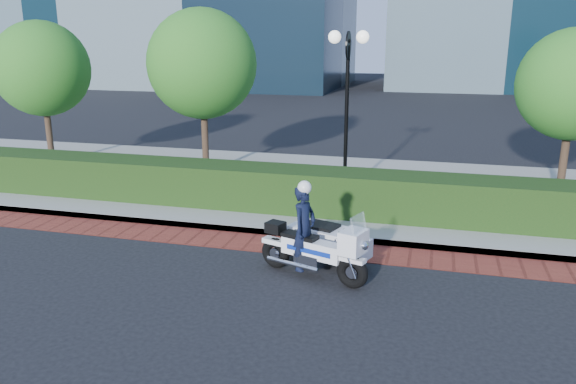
% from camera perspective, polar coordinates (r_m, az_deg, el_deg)
% --- Properties ---
extents(ground, '(120.00, 120.00, 0.00)m').
position_cam_1_polar(ground, '(10.52, -4.42, -8.09)').
color(ground, black).
rests_on(ground, ground).
extents(brick_strip, '(60.00, 1.00, 0.01)m').
position_cam_1_polar(brick_strip, '(11.84, -2.03, -5.28)').
color(brick_strip, maroon).
rests_on(brick_strip, ground).
extents(sidewalk, '(60.00, 8.00, 0.15)m').
position_cam_1_polar(sidewalk, '(15.97, 2.65, 0.49)').
color(sidewalk, gray).
rests_on(sidewalk, ground).
extents(hedge_main, '(18.00, 1.20, 1.00)m').
position_cam_1_polar(hedge_main, '(13.57, 0.52, 0.31)').
color(hedge_main, black).
rests_on(hedge_main, sidewalk).
extents(lamppost, '(1.02, 0.70, 4.21)m').
position_cam_1_polar(lamppost, '(14.51, 6.03, 10.49)').
color(lamppost, black).
rests_on(lamppost, sidewalk).
extents(tree_a, '(3.00, 3.00, 4.58)m').
position_cam_1_polar(tree_a, '(19.85, -23.73, 11.38)').
color(tree_a, '#332319').
rests_on(tree_a, sidewalk).
extents(tree_b, '(3.20, 3.20, 4.89)m').
position_cam_1_polar(tree_b, '(17.00, -8.72, 12.72)').
color(tree_b, '#332319').
rests_on(tree_b, sidewalk).
extents(tree_c, '(2.80, 2.80, 4.30)m').
position_cam_1_polar(tree_c, '(15.96, 27.02, 9.69)').
color(tree_c, '#332319').
rests_on(tree_c, sidewalk).
extents(police_motorcycle, '(2.14, 1.90, 1.78)m').
position_cam_1_polar(police_motorcycle, '(10.34, 2.98, -4.85)').
color(police_motorcycle, black).
rests_on(police_motorcycle, ground).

